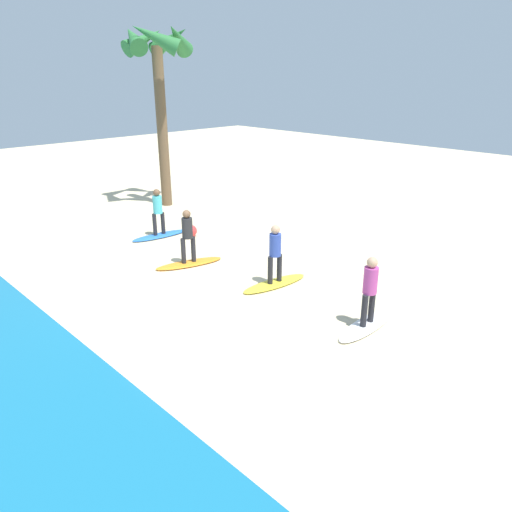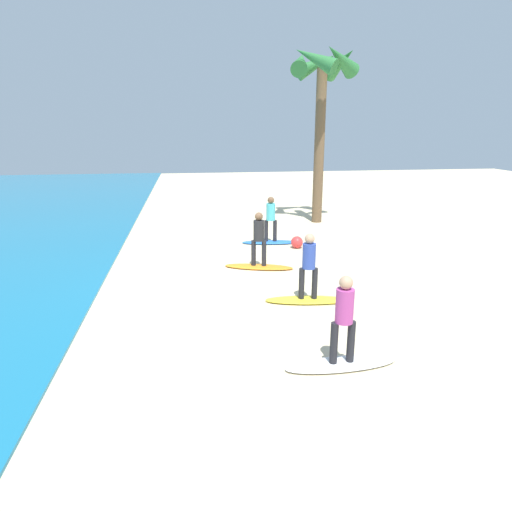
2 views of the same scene
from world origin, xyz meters
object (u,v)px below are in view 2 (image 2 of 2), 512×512
(palm_tree, at_px, (322,81))
(beach_ball, at_px, (297,242))
(surfboard_orange, at_px, (259,267))
(surfboard_yellow, at_px, (308,300))
(surfer_orange, at_px, (259,235))
(surfboard_blue, at_px, (270,242))
(surfer_blue, at_px, (271,216))
(surfer_yellow, at_px, (309,262))
(surfer_white, at_px, (344,313))
(surfboard_white, at_px, (341,364))

(palm_tree, xyz_separation_m, beach_ball, (-4.29, 1.94, -5.75))
(surfboard_orange, bearing_deg, surfboard_yellow, 121.98)
(surfboard_orange, bearing_deg, surfer_orange, 0.00)
(surfboard_blue, height_order, surfer_blue, surfer_blue)
(surfer_yellow, height_order, surfer_orange, same)
(surfboard_yellow, bearing_deg, surfboard_blue, -83.43)
(surfer_orange, xyz_separation_m, surfer_blue, (2.91, -0.89, 0.00))
(surfboard_yellow, relative_size, surfer_blue, 1.28)
(surfer_white, height_order, beach_ball, surfer_white)
(surfer_orange, height_order, beach_ball, surfer_orange)
(surfer_blue, bearing_deg, surfer_white, 178.08)
(surfer_yellow, distance_m, surfboard_orange, 3.13)
(surfboard_yellow, distance_m, surfer_orange, 3.13)
(surfer_blue, bearing_deg, surfer_yellow, 178.95)
(surfboard_white, xyz_separation_m, surfer_orange, (5.97, 0.59, 0.99))
(surfer_blue, bearing_deg, surfboard_white, 178.08)
(surfer_white, relative_size, surfboard_orange, 0.78)
(surfer_yellow, distance_m, beach_ball, 5.14)
(surfboard_yellow, height_order, surfboard_blue, same)
(surfboard_blue, relative_size, beach_ball, 4.95)
(beach_ball, bearing_deg, surfer_yellow, 169.56)
(surfer_yellow, xyz_separation_m, surfer_blue, (5.77, -0.11, 0.00))
(surfboard_white, bearing_deg, surfer_yellow, -95.89)
(surfboard_white, bearing_deg, beach_ball, -100.18)
(surfboard_yellow, distance_m, surfer_blue, 5.86)
(surfboard_yellow, height_order, surfboard_orange, same)
(surfboard_yellow, bearing_deg, surfboard_orange, -67.08)
(surfboard_orange, distance_m, surfer_orange, 0.99)
(surfer_orange, height_order, surfer_blue, same)
(surfer_yellow, bearing_deg, surfer_blue, -1.05)
(surfer_yellow, relative_size, surfboard_blue, 0.78)
(surfboard_yellow, height_order, palm_tree, palm_tree)
(surfer_white, relative_size, surfboard_blue, 0.78)
(surfer_blue, distance_m, beach_ball, 1.40)
(surfer_orange, height_order, surfboard_blue, surfer_orange)
(palm_tree, height_order, beach_ball, palm_tree)
(surfer_white, relative_size, palm_tree, 0.22)
(surfer_white, relative_size, beach_ball, 3.86)
(surfer_white, distance_m, palm_tree, 13.68)
(surfboard_blue, bearing_deg, surfboard_orange, 79.50)
(surfer_white, bearing_deg, beach_ball, -7.81)
(surfboard_white, relative_size, surfer_white, 1.28)
(surfboard_white, xyz_separation_m, beach_ball, (8.10, -1.11, 0.17))
(beach_ball, bearing_deg, surfboard_yellow, 169.56)
(surfer_orange, bearing_deg, surfer_blue, -17.00)
(surfboard_white, bearing_deg, surfer_blue, -94.28)
(beach_ball, bearing_deg, surfer_orange, 141.34)
(surfboard_blue, distance_m, palm_tree, 7.42)
(surfer_yellow, relative_size, surfer_blue, 1.00)
(surfboard_white, relative_size, surfer_blue, 1.28)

